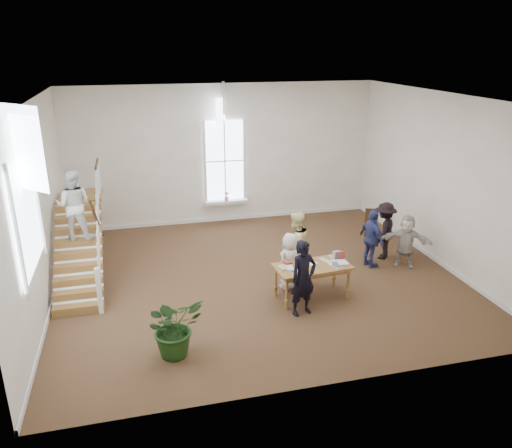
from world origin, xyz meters
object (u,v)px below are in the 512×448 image
object	(u,v)px
elderly_woman	(290,261)
person_yellow	(295,246)
woman_cluster_c	(406,241)
floor_plant	(174,326)
woman_cluster_a	(372,239)
library_table	(313,269)
woman_cluster_b	(384,231)
side_chair	(371,222)
police_officer	(303,278)

from	to	relation	value
elderly_woman	person_yellow	distance (m)	0.61
elderly_woman	woman_cluster_c	distance (m)	3.41
floor_plant	woman_cluster_a	bearing A→B (deg)	26.94
person_yellow	woman_cluster_a	bearing A→B (deg)	156.17
person_yellow	library_table	bearing A→B (deg)	65.24
woman_cluster_b	side_chair	distance (m)	1.55
floor_plant	elderly_woman	bearing A→B (deg)	35.37
woman_cluster_a	woman_cluster_b	distance (m)	0.75
woman_cluster_c	woman_cluster_b	bearing A→B (deg)	146.58
elderly_woman	floor_plant	bearing A→B (deg)	10.18
woman_cluster_a	side_chair	bearing A→B (deg)	-37.34
library_table	person_yellow	world-z (taller)	person_yellow
library_table	woman_cluster_a	size ratio (longest dim) A/B	1.15
elderly_woman	woman_cluster_b	xyz separation A→B (m)	(3.08, 1.11, 0.09)
elderly_woman	library_table	bearing A→B (deg)	95.87
elderly_woman	woman_cluster_c	xyz separation A→B (m)	(3.38, 0.46, 0.01)
woman_cluster_b	woman_cluster_c	distance (m)	0.72
library_table	elderly_woman	size ratio (longest dim) A/B	1.29
woman_cluster_a	floor_plant	xyz separation A→B (m)	(-5.46, -2.78, -0.19)
person_yellow	woman_cluster_a	world-z (taller)	person_yellow
person_yellow	woman_cluster_b	bearing A→B (deg)	164.36
woman_cluster_b	side_chair	size ratio (longest dim) A/B	1.77
elderly_woman	floor_plant	world-z (taller)	elderly_woman
person_yellow	floor_plant	xyz separation A→B (m)	(-3.28, -2.62, -0.28)
library_table	police_officer	distance (m)	0.81
woman_cluster_c	floor_plant	distance (m)	6.87
elderly_woman	person_yellow	bearing A→B (deg)	-146.15
woman_cluster_b	side_chair	bearing A→B (deg)	-149.83
woman_cluster_a	woman_cluster_c	size ratio (longest dim) A/B	1.10
person_yellow	woman_cluster_a	size ratio (longest dim) A/B	1.12
side_chair	person_yellow	bearing A→B (deg)	-122.91
person_yellow	side_chair	size ratio (longest dim) A/B	1.95
person_yellow	woman_cluster_c	world-z (taller)	person_yellow
side_chair	woman_cluster_b	bearing A→B (deg)	-80.28
woman_cluster_c	side_chair	bearing A→B (deg)	120.11
police_officer	woman_cluster_c	size ratio (longest dim) A/B	1.20
woman_cluster_c	floor_plant	xyz separation A→B (m)	(-6.36, -2.58, -0.12)
police_officer	side_chair	xyz separation A→B (m)	(3.54, 3.83, -0.36)
library_table	side_chair	distance (m)	4.44
woman_cluster_a	floor_plant	world-z (taller)	woman_cluster_a
person_yellow	side_chair	xyz separation A→B (m)	(3.14, 2.08, -0.38)
woman_cluster_a	person_yellow	bearing A→B (deg)	83.43
library_table	woman_cluster_c	xyz separation A→B (m)	(3.02, 1.06, -0.02)
police_officer	woman_cluster_a	size ratio (longest dim) A/B	1.09
woman_cluster_c	police_officer	bearing A→B (deg)	-122.04
person_yellow	woman_cluster_a	distance (m)	2.19
elderly_woman	side_chair	bearing A→B (deg)	-168.31
person_yellow	woman_cluster_c	distance (m)	3.08
woman_cluster_a	woman_cluster_b	size ratio (longest dim) A/B	0.99
person_yellow	woman_cluster_b	distance (m)	2.85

